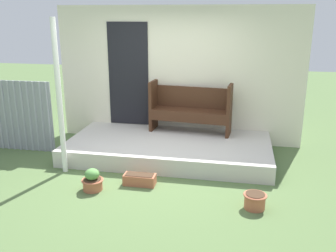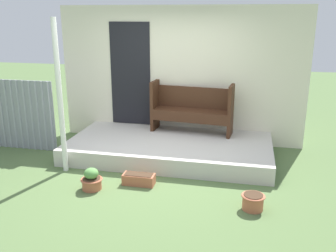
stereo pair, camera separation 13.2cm
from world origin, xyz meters
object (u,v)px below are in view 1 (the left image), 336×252
at_px(flower_pot_middle, 255,200).
at_px(planter_box_rect, 140,179).
at_px(bench, 191,107).
at_px(flower_pot_left, 92,181).
at_px(support_post, 59,99).

distance_m(flower_pot_middle, planter_box_rect, 1.71).
xyz_separation_m(bench, flower_pot_left, (-1.12, -2.13, -0.63)).
bearing_deg(bench, support_post, -133.48).
bearing_deg(planter_box_rect, flower_pot_left, -154.52).
height_order(bench, flower_pot_middle, bench).
xyz_separation_m(bench, flower_pot_middle, (1.16, -2.23, -0.66)).
bearing_deg(flower_pot_left, support_post, 141.80).
bearing_deg(bench, flower_pot_middle, -57.32).
relative_size(flower_pot_left, planter_box_rect, 0.69).
relative_size(flower_pot_left, flower_pot_middle, 1.05).
relative_size(support_post, flower_pot_left, 7.38).
height_order(bench, planter_box_rect, bench).
height_order(support_post, flower_pot_left, support_post).
distance_m(flower_pot_left, planter_box_rect, 0.69).
bearing_deg(planter_box_rect, bench, 74.73).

